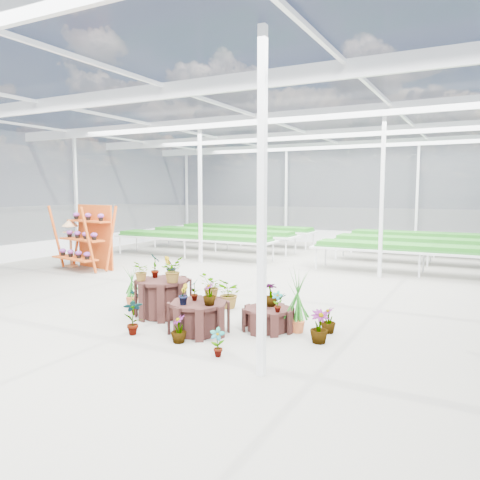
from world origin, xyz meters
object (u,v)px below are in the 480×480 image
at_px(shelf_rack, 83,238).
at_px(plinth_mid, 199,317).
at_px(plinth_low, 268,319).
at_px(plinth_tall, 163,298).
at_px(bird_table, 71,243).

bearing_deg(shelf_rack, plinth_mid, -18.46).
bearing_deg(plinth_low, plinth_mid, -145.01).
height_order(plinth_tall, shelf_rack, shelf_rack).
relative_size(plinth_mid, shelf_rack, 0.51).
distance_m(plinth_tall, plinth_low, 2.21).
relative_size(plinth_low, shelf_rack, 0.44).
xyz_separation_m(plinth_tall, plinth_mid, (1.20, -0.60, -0.09)).
relative_size(plinth_tall, bird_table, 0.68).
bearing_deg(bird_table, plinth_tall, -52.29).
height_order(plinth_tall, bird_table, bird_table).
bearing_deg(plinth_low, plinth_tall, -177.40).
xyz_separation_m(plinth_low, bird_table, (-8.49, 3.39, 0.58)).
bearing_deg(shelf_rack, plinth_low, -10.84).
height_order(plinth_mid, bird_table, bird_table).
bearing_deg(plinth_low, bird_table, 158.22).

